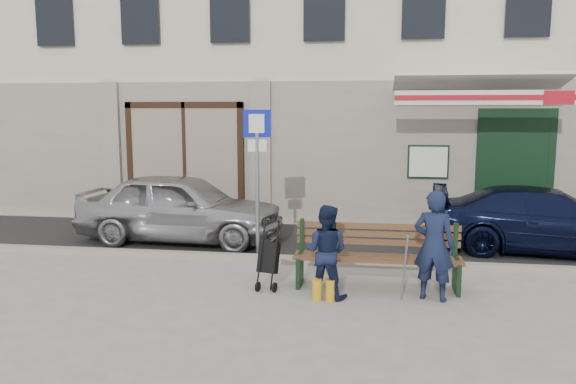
% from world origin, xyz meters
% --- Properties ---
extents(ground, '(80.00, 80.00, 0.00)m').
position_xyz_m(ground, '(0.00, 0.00, 0.00)').
color(ground, '#9E9991').
rests_on(ground, ground).
extents(asphalt_lane, '(60.00, 3.20, 0.01)m').
position_xyz_m(asphalt_lane, '(0.00, 3.10, 0.01)').
color(asphalt_lane, '#282828').
rests_on(asphalt_lane, ground).
extents(curb, '(60.00, 0.18, 0.12)m').
position_xyz_m(curb, '(0.00, 1.50, 0.06)').
color(curb, '#9E9384').
rests_on(curb, ground).
extents(building, '(20.00, 8.27, 10.00)m').
position_xyz_m(building, '(0.01, 8.45, 4.97)').
color(building, beige).
rests_on(building, ground).
extents(car_silver, '(4.08, 1.80, 1.36)m').
position_xyz_m(car_silver, '(-2.58, 2.76, 0.68)').
color(car_silver, '#A9A9AD').
rests_on(car_silver, ground).
extents(car_navy, '(4.20, 2.04, 1.18)m').
position_xyz_m(car_navy, '(4.24, 2.93, 0.59)').
color(car_navy, black).
rests_on(car_navy, ground).
extents(parking_sign, '(0.48, 0.11, 2.57)m').
position_xyz_m(parking_sign, '(-0.88, 1.95, 1.71)').
color(parking_sign, gray).
rests_on(parking_sign, ground).
extents(bench, '(2.40, 1.17, 0.98)m').
position_xyz_m(bench, '(1.15, 0.37, 0.46)').
color(bench, brown).
rests_on(bench, ground).
extents(man, '(0.63, 0.51, 1.51)m').
position_xyz_m(man, '(1.95, -0.02, 0.75)').
color(man, '#141D39').
rests_on(man, ground).
extents(woman, '(0.73, 0.63, 1.29)m').
position_xyz_m(woman, '(0.50, -0.13, 0.64)').
color(woman, '#131A36').
rests_on(woman, ground).
extents(stroller, '(0.34, 0.44, 0.98)m').
position_xyz_m(stroller, '(-0.35, 0.14, 0.43)').
color(stroller, black).
rests_on(stroller, ground).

